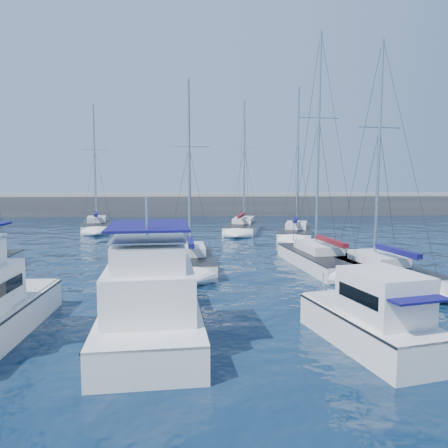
{
  "coord_description": "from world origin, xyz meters",
  "views": [
    {
      "loc": [
        0.57,
        -17.53,
        5.91
      ],
      "look_at": [
        1.89,
        9.74,
        3.0
      ],
      "focal_mm": 35.0,
      "sensor_mm": 36.0,
      "label": 1
    }
  ],
  "objects_px": {
    "sailboat_mid_e": "(382,272)",
    "sailboat_back_b": "(243,227)",
    "motor_yacht_stbd_outer": "(374,322)",
    "sailboat_back_a": "(97,226)",
    "sailboat_mid_d": "(321,259)",
    "sailboat_mid_c": "(190,262)",
    "motor_yacht_stbd_inner": "(151,306)",
    "sailboat_back_c": "(296,233)"
  },
  "relations": [
    {
      "from": "sailboat_mid_e",
      "to": "sailboat_back_b",
      "type": "bearing_deg",
      "value": 92.66
    },
    {
      "from": "motor_yacht_stbd_outer",
      "to": "sailboat_back_a",
      "type": "relative_size",
      "value": 0.44
    },
    {
      "from": "sailboat_mid_d",
      "to": "sailboat_mid_c",
      "type": "bearing_deg",
      "value": 175.19
    },
    {
      "from": "sailboat_mid_e",
      "to": "sailboat_back_a",
      "type": "relative_size",
      "value": 0.97
    },
    {
      "from": "sailboat_mid_c",
      "to": "sailboat_back_a",
      "type": "distance_m",
      "value": 23.92
    },
    {
      "from": "sailboat_mid_c",
      "to": "motor_yacht_stbd_outer",
      "type": "bearing_deg",
      "value": -66.66
    },
    {
      "from": "motor_yacht_stbd_inner",
      "to": "sailboat_mid_c",
      "type": "relative_size",
      "value": 0.8
    },
    {
      "from": "sailboat_mid_d",
      "to": "sailboat_mid_e",
      "type": "relative_size",
      "value": 1.13
    },
    {
      "from": "motor_yacht_stbd_outer",
      "to": "sailboat_back_b",
      "type": "relative_size",
      "value": 0.43
    },
    {
      "from": "motor_yacht_stbd_inner",
      "to": "sailboat_mid_e",
      "type": "xyz_separation_m",
      "value": [
        12.19,
        8.03,
        -0.62
      ]
    },
    {
      "from": "sailboat_back_a",
      "to": "sailboat_back_c",
      "type": "xyz_separation_m",
      "value": [
        20.96,
        -7.11,
        0.01
      ]
    },
    {
      "from": "motor_yacht_stbd_inner",
      "to": "sailboat_back_a",
      "type": "height_order",
      "value": "sailboat_back_a"
    },
    {
      "from": "sailboat_back_b",
      "to": "sailboat_mid_d",
      "type": "bearing_deg",
      "value": -67.98
    },
    {
      "from": "motor_yacht_stbd_inner",
      "to": "sailboat_back_a",
      "type": "distance_m",
      "value": 34.44
    },
    {
      "from": "sailboat_mid_d",
      "to": "motor_yacht_stbd_inner",
      "type": "bearing_deg",
      "value": -136.22
    },
    {
      "from": "sailboat_mid_e",
      "to": "sailboat_mid_d",
      "type": "bearing_deg",
      "value": 108.86
    },
    {
      "from": "sailboat_back_b",
      "to": "sailboat_back_c",
      "type": "height_order",
      "value": "sailboat_back_c"
    },
    {
      "from": "sailboat_back_a",
      "to": "sailboat_back_b",
      "type": "bearing_deg",
      "value": -18.21
    },
    {
      "from": "motor_yacht_stbd_outer",
      "to": "sailboat_mid_c",
      "type": "height_order",
      "value": "sailboat_mid_c"
    },
    {
      "from": "sailboat_mid_e",
      "to": "sailboat_back_c",
      "type": "relative_size",
      "value": 0.93
    },
    {
      "from": "motor_yacht_stbd_outer",
      "to": "sailboat_mid_d",
      "type": "relative_size",
      "value": 0.4
    },
    {
      "from": "sailboat_mid_c",
      "to": "sailboat_mid_e",
      "type": "distance_m",
      "value": 11.68
    },
    {
      "from": "sailboat_mid_e",
      "to": "sailboat_back_c",
      "type": "distance_m",
      "value": 17.88
    },
    {
      "from": "sailboat_mid_c",
      "to": "sailboat_back_b",
      "type": "xyz_separation_m",
      "value": [
        5.2,
        19.5,
        0.0
      ]
    },
    {
      "from": "sailboat_mid_d",
      "to": "sailboat_mid_e",
      "type": "height_order",
      "value": "sailboat_mid_d"
    },
    {
      "from": "sailboat_mid_d",
      "to": "sailboat_back_c",
      "type": "bearing_deg",
      "value": 77.23
    },
    {
      "from": "sailboat_mid_d",
      "to": "sailboat_back_b",
      "type": "distance_m",
      "value": 19.41
    },
    {
      "from": "sailboat_mid_e",
      "to": "sailboat_back_a",
      "type": "xyz_separation_m",
      "value": [
        -22.1,
        24.95,
        0.0
      ]
    },
    {
      "from": "motor_yacht_stbd_outer",
      "to": "sailboat_mid_c",
      "type": "xyz_separation_m",
      "value": [
        -6.73,
        13.4,
        -0.44
      ]
    },
    {
      "from": "sailboat_mid_d",
      "to": "sailboat_back_c",
      "type": "xyz_separation_m",
      "value": [
        1.28,
        13.71,
        0.0
      ]
    },
    {
      "from": "motor_yacht_stbd_outer",
      "to": "sailboat_mid_e",
      "type": "distance_m",
      "value": 10.6
    },
    {
      "from": "sailboat_mid_e",
      "to": "sailboat_back_c",
      "type": "bearing_deg",
      "value": 82.15
    },
    {
      "from": "motor_yacht_stbd_outer",
      "to": "sailboat_back_a",
      "type": "bearing_deg",
      "value": 103.24
    },
    {
      "from": "sailboat_back_a",
      "to": "sailboat_back_b",
      "type": "distance_m",
      "value": 16.33
    },
    {
      "from": "sailboat_mid_d",
      "to": "sailboat_back_a",
      "type": "height_order",
      "value": "sailboat_mid_d"
    },
    {
      "from": "sailboat_mid_d",
      "to": "sailboat_back_b",
      "type": "xyz_separation_m",
      "value": [
        -3.44,
        19.11,
        -0.01
      ]
    },
    {
      "from": "sailboat_back_b",
      "to": "sailboat_back_c",
      "type": "relative_size",
      "value": 0.97
    },
    {
      "from": "sailboat_back_c",
      "to": "sailboat_back_b",
      "type": "bearing_deg",
      "value": 146.18
    },
    {
      "from": "sailboat_mid_d",
      "to": "sailboat_back_a",
      "type": "relative_size",
      "value": 1.1
    },
    {
      "from": "motor_yacht_stbd_outer",
      "to": "sailboat_mid_c",
      "type": "bearing_deg",
      "value": 102.75
    },
    {
      "from": "motor_yacht_stbd_outer",
      "to": "sailboat_mid_d",
      "type": "xyz_separation_m",
      "value": [
        1.91,
        13.8,
        -0.42
      ]
    },
    {
      "from": "sailboat_mid_e",
      "to": "sailboat_back_c",
      "type": "height_order",
      "value": "sailboat_back_c"
    }
  ]
}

